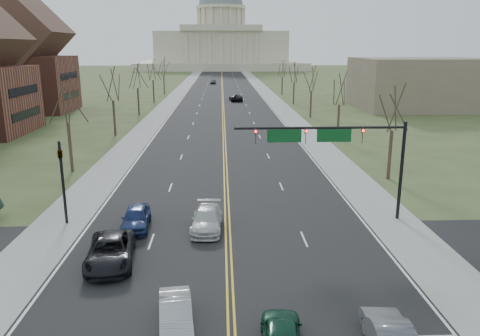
{
  "coord_description": "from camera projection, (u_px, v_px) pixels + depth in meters",
  "views": [
    {
      "loc": [
        -0.36,
        -18.36,
        12.29
      ],
      "look_at": [
        1.07,
        17.22,
        3.0
      ],
      "focal_mm": 35.0,
      "sensor_mm": 36.0,
      "label": 1
    }
  ],
  "objects": [
    {
      "name": "ground",
      "position": [
        232.0,
        330.0,
        20.86
      ],
      "size": [
        600.0,
        600.0,
        0.0
      ],
      "primitive_type": "plane",
      "color": "#3C4924",
      "rests_on": "ground"
    },
    {
      "name": "road",
      "position": [
        222.0,
        93.0,
        127.21
      ],
      "size": [
        20.0,
        380.0,
        0.01
      ],
      "primitive_type": "cube",
      "color": "black",
      "rests_on": "ground"
    },
    {
      "name": "cross_road",
      "position": [
        229.0,
        268.0,
        26.66
      ],
      "size": [
        120.0,
        14.0,
        0.01
      ],
      "primitive_type": "cube",
      "color": "black",
      "rests_on": "ground"
    },
    {
      "name": "sidewalk_left",
      "position": [
        178.0,
        93.0,
        126.75
      ],
      "size": [
        4.0,
        380.0,
        0.03
      ],
      "primitive_type": "cube",
      "color": "gray",
      "rests_on": "ground"
    },
    {
      "name": "sidewalk_right",
      "position": [
        266.0,
        93.0,
        127.68
      ],
      "size": [
        4.0,
        380.0,
        0.03
      ],
      "primitive_type": "cube",
      "color": "gray",
      "rests_on": "ground"
    },
    {
      "name": "center_line",
      "position": [
        222.0,
        93.0,
        127.21
      ],
      "size": [
        0.42,
        380.0,
        0.01
      ],
      "primitive_type": "cube",
      "color": "gold",
      "rests_on": "road"
    },
    {
      "name": "edge_line_left",
      "position": [
        186.0,
        93.0,
        126.83
      ],
      "size": [
        0.15,
        380.0,
        0.01
      ],
      "primitive_type": "cube",
      "color": "silver",
      "rests_on": "road"
    },
    {
      "name": "edge_line_right",
      "position": [
        258.0,
        93.0,
        127.59
      ],
      "size": [
        0.15,
        380.0,
        0.01
      ],
      "primitive_type": "cube",
      "color": "silver",
      "rests_on": "road"
    },
    {
      "name": "capitol",
      "position": [
        221.0,
        43.0,
        258.91
      ],
      "size": [
        90.0,
        60.0,
        50.0
      ],
      "color": "beige",
      "rests_on": "ground"
    },
    {
      "name": "signal_mast",
      "position": [
        333.0,
        142.0,
        32.75
      ],
      "size": [
        12.12,
        0.44,
        7.2
      ],
      "color": "black",
      "rests_on": "ground"
    },
    {
      "name": "signal_left",
      "position": [
        62.0,
        173.0,
        32.53
      ],
      "size": [
        0.32,
        0.36,
        6.0
      ],
      "color": "black",
      "rests_on": "ground"
    },
    {
      "name": "tree_r_0",
      "position": [
        394.0,
        111.0,
        43.01
      ],
      "size": [
        3.74,
        3.74,
        8.5
      ],
      "color": "#3B2E22",
      "rests_on": "ground"
    },
    {
      "name": "tree_l_0",
      "position": [
        66.0,
        103.0,
        45.58
      ],
      "size": [
        3.96,
        3.96,
        9.0
      ],
      "color": "#3B2E22",
      "rests_on": "ground"
    },
    {
      "name": "tree_r_1",
      "position": [
        340.0,
        91.0,
        62.35
      ],
      "size": [
        3.74,
        3.74,
        8.5
      ],
      "color": "#3B2E22",
      "rests_on": "ground"
    },
    {
      "name": "tree_l_1",
      "position": [
        112.0,
        86.0,
        64.92
      ],
      "size": [
        3.96,
        3.96,
        9.0
      ],
      "color": "#3B2E22",
      "rests_on": "ground"
    },
    {
      "name": "tree_r_2",
      "position": [
        312.0,
        80.0,
        81.69
      ],
      "size": [
        3.74,
        3.74,
        8.5
      ],
      "color": "#3B2E22",
      "rests_on": "ground"
    },
    {
      "name": "tree_l_2",
      "position": [
        137.0,
        77.0,
        84.26
      ],
      "size": [
        3.96,
        3.96,
        9.0
      ],
      "color": "#3B2E22",
      "rests_on": "ground"
    },
    {
      "name": "tree_r_3",
      "position": [
        294.0,
        74.0,
        101.03
      ],
      "size": [
        3.74,
        3.74,
        8.5
      ],
      "color": "#3B2E22",
      "rests_on": "ground"
    },
    {
      "name": "tree_l_3",
      "position": [
        153.0,
        71.0,
        103.59
      ],
      "size": [
        3.96,
        3.96,
        9.0
      ],
      "color": "#3B2E22",
      "rests_on": "ground"
    },
    {
      "name": "tree_r_4",
      "position": [
        282.0,
        69.0,
        120.36
      ],
      "size": [
        3.74,
        3.74,
        8.5
      ],
      "color": "#3B2E22",
      "rests_on": "ground"
    },
    {
      "name": "tree_l_4",
      "position": [
        163.0,
        67.0,
        122.93
      ],
      "size": [
        3.96,
        3.96,
        9.0
      ],
      "color": "#3B2E22",
      "rests_on": "ground"
    },
    {
      "name": "bldg_left_far",
      "position": [
        22.0,
        61.0,
        88.53
      ],
      "size": [
        17.1,
        14.28,
        23.25
      ],
      "color": "brown",
      "rests_on": "ground"
    },
    {
      "name": "bldg_right_mass",
      "position": [
        420.0,
        83.0,
        94.63
      ],
      "size": [
        25.0,
        20.0,
        10.0
      ],
      "primitive_type": "cube",
      "color": "#6C614D",
      "rests_on": "ground"
    },
    {
      "name": "car_nb_inner_lead",
      "position": [
        281.0,
        336.0,
        19.21
      ],
      "size": [
        2.13,
        4.45,
        1.47
      ],
      "primitive_type": "imported",
      "rotation": [
        0.0,
        0.0,
        3.05
      ],
      "color": "#0C3725",
      "rests_on": "road"
    },
    {
      "name": "car_sb_inner_lead",
      "position": [
        176.0,
        314.0,
        20.87
      ],
      "size": [
        1.94,
        4.25,
        1.35
      ],
      "primitive_type": "imported",
      "rotation": [
        0.0,
        0.0,
        0.13
      ],
      "color": "#94979C",
      "rests_on": "road"
    },
    {
      "name": "car_sb_outer_lead",
      "position": [
        110.0,
        251.0,
        27.04
      ],
      "size": [
        3.24,
        5.86,
        1.55
      ],
      "primitive_type": "imported",
      "rotation": [
        0.0,
        0.0,
        0.12
      ],
      "color": "black",
      "rests_on": "road"
    },
    {
      "name": "car_sb_inner_second",
      "position": [
        207.0,
        219.0,
        32.18
      ],
      "size": [
        2.23,
        5.05,
        1.44
      ],
      "primitive_type": "imported",
      "rotation": [
        0.0,
        0.0,
        -0.04
      ],
      "color": "#BEBEBE",
      "rests_on": "road"
    },
    {
      "name": "car_sb_outer_second",
      "position": [
        136.0,
        218.0,
        32.38
      ],
      "size": [
        2.07,
        4.62,
        1.54
      ],
      "primitive_type": "imported",
      "rotation": [
        0.0,
        0.0,
        0.06
      ],
      "color": "navy",
      "rests_on": "road"
    },
    {
      "name": "car_far_nb",
      "position": [
        236.0,
        97.0,
        108.15
      ],
      "size": [
        3.21,
        6.02,
        1.61
      ],
      "primitive_type": "imported",
      "rotation": [
        0.0,
        0.0,
        3.24
      ],
      "color": "black",
      "rests_on": "road"
    },
    {
      "name": "car_far_sb",
      "position": [
        213.0,
        82.0,
        156.88
      ],
      "size": [
        2.1,
        4.4,
        1.45
      ],
      "primitive_type": "imported",
      "rotation": [
        0.0,
        0.0,
        -0.09
      ],
      "color": "#44474B",
      "rests_on": "road"
    }
  ]
}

